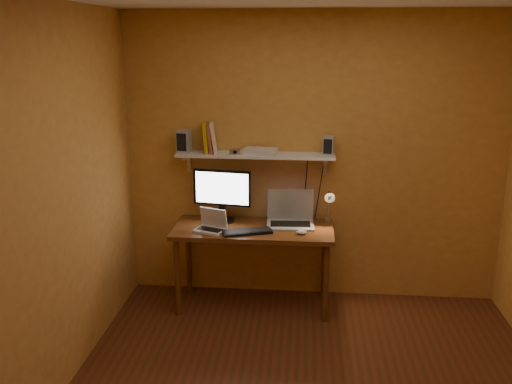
# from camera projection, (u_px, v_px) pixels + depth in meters

# --- Properties ---
(room) EXTENTS (3.44, 3.24, 2.64)m
(room) POSITION_uv_depth(u_px,v_px,m) (316.00, 215.00, 3.34)
(room) COLOR #5D2718
(room) RESTS_ON ground
(desk) EXTENTS (1.40, 0.60, 0.75)m
(desk) POSITION_uv_depth(u_px,v_px,m) (253.00, 237.00, 4.78)
(desk) COLOR brown
(desk) RESTS_ON ground
(wall_shelf) EXTENTS (1.40, 0.25, 0.21)m
(wall_shelf) POSITION_uv_depth(u_px,v_px,m) (255.00, 155.00, 4.78)
(wall_shelf) COLOR silver
(wall_shelf) RESTS_ON room
(monitor) EXTENTS (0.53, 0.25, 0.48)m
(monitor) POSITION_uv_depth(u_px,v_px,m) (222.00, 193.00, 4.86)
(monitor) COLOR black
(monitor) RESTS_ON desk
(laptop) EXTENTS (0.43, 0.32, 0.31)m
(laptop) POSITION_uv_depth(u_px,v_px,m) (290.00, 216.00, 4.83)
(laptop) COLOR #95989E
(laptop) RESTS_ON desk
(netbook) EXTENTS (0.30, 0.26, 0.19)m
(netbook) POSITION_uv_depth(u_px,v_px,m) (212.00, 225.00, 4.68)
(netbook) COLOR silver
(netbook) RESTS_ON desk
(keyboard) EXTENTS (0.44, 0.26, 0.02)m
(keyboard) POSITION_uv_depth(u_px,v_px,m) (247.00, 232.00, 4.62)
(keyboard) COLOR black
(keyboard) RESTS_ON desk
(mouse) EXTENTS (0.10, 0.07, 0.03)m
(mouse) POSITION_uv_depth(u_px,v_px,m) (302.00, 232.00, 4.60)
(mouse) COLOR silver
(mouse) RESTS_ON desk
(desk_lamp) EXTENTS (0.09, 0.23, 0.38)m
(desk_lamp) POSITION_uv_depth(u_px,v_px,m) (329.00, 203.00, 4.77)
(desk_lamp) COLOR silver
(desk_lamp) RESTS_ON desk
(speaker_left) EXTENTS (0.13, 0.13, 0.20)m
(speaker_left) POSITION_uv_depth(u_px,v_px,m) (184.00, 141.00, 4.80)
(speaker_left) COLOR #95989E
(speaker_left) RESTS_ON wall_shelf
(speaker_right) EXTENTS (0.11, 0.11, 0.16)m
(speaker_right) POSITION_uv_depth(u_px,v_px,m) (329.00, 145.00, 4.71)
(speaker_right) COLOR #95989E
(speaker_right) RESTS_ON wall_shelf
(books) EXTENTS (0.16, 0.19, 0.27)m
(books) POSITION_uv_depth(u_px,v_px,m) (210.00, 138.00, 4.78)
(books) COLOR #BF930C
(books) RESTS_ON wall_shelf
(shelf_camera) EXTENTS (0.09, 0.06, 0.05)m
(shelf_camera) POSITION_uv_depth(u_px,v_px,m) (234.00, 152.00, 4.71)
(shelf_camera) COLOR silver
(shelf_camera) RESTS_ON wall_shelf
(router) EXTENTS (0.31, 0.23, 0.05)m
(router) POSITION_uv_depth(u_px,v_px,m) (260.00, 151.00, 4.75)
(router) COLOR silver
(router) RESTS_ON wall_shelf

